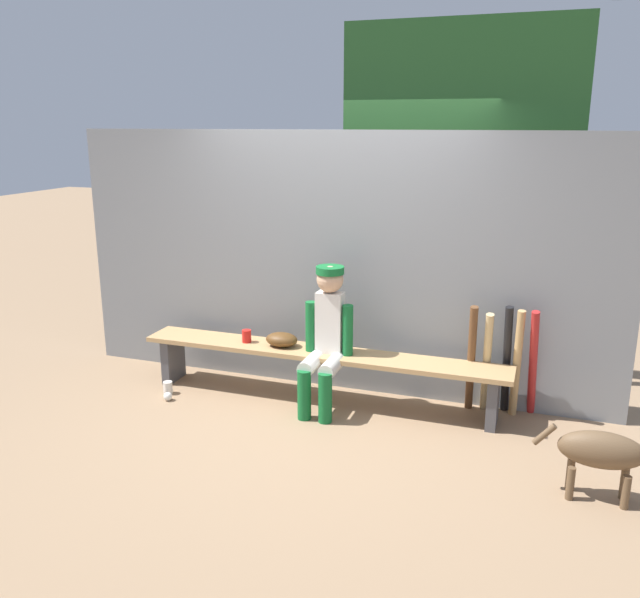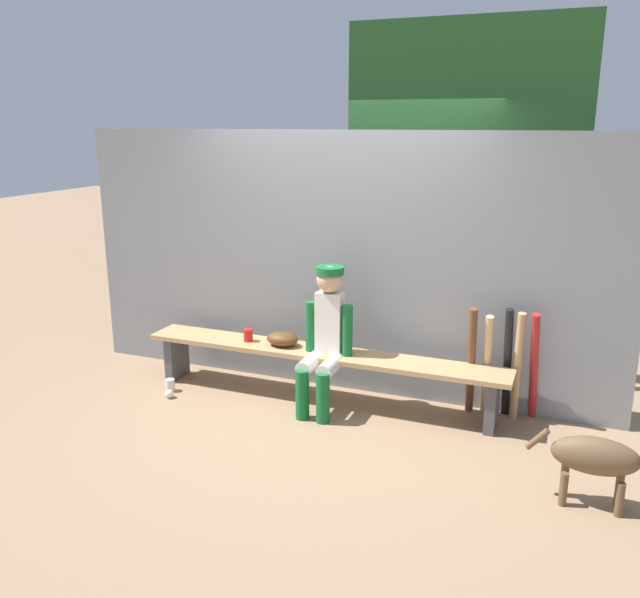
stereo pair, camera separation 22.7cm
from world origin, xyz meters
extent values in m
plane|color=#937556|center=(0.00, 0.00, 0.00)|extent=(30.00, 30.00, 0.00)
cube|color=gray|center=(0.00, 0.36, 1.12)|extent=(4.87, 0.03, 2.25)
cube|color=tan|center=(0.00, 0.00, 0.43)|extent=(3.16, 0.36, 0.04)
cube|color=#4C4C51|center=(-1.43, 0.00, 0.21)|extent=(0.08, 0.29, 0.41)
cube|color=#4C4C51|center=(1.43, 0.00, 0.21)|extent=(0.08, 0.29, 0.41)
cube|color=silver|center=(0.09, 0.00, 0.71)|extent=(0.22, 0.13, 0.51)
sphere|color=tan|center=(0.09, 0.00, 1.07)|extent=(0.22, 0.22, 0.22)
cylinder|color=#14662D|center=(0.09, 0.00, 1.15)|extent=(0.23, 0.23, 0.06)
cylinder|color=silver|center=(0.00, -0.19, 0.41)|extent=(0.13, 0.38, 0.13)
cylinder|color=#14662D|center=(0.00, -0.38, 0.21)|extent=(0.11, 0.11, 0.41)
cylinder|color=#14662D|center=(-0.07, -0.02, 0.66)|extent=(0.09, 0.09, 0.44)
cylinder|color=silver|center=(0.18, -0.19, 0.41)|extent=(0.13, 0.38, 0.13)
cylinder|color=#14662D|center=(0.18, -0.38, 0.21)|extent=(0.11, 0.11, 0.41)
cylinder|color=#14662D|center=(0.25, -0.02, 0.66)|extent=(0.09, 0.09, 0.44)
ellipsoid|color=#593819|center=(-0.35, 0.00, 0.51)|extent=(0.28, 0.20, 0.12)
cylinder|color=brown|center=(1.23, 0.19, 0.46)|extent=(0.09, 0.24, 0.93)
cylinder|color=tan|center=(1.35, 0.22, 0.44)|extent=(0.09, 0.26, 0.87)
cylinder|color=black|center=(1.50, 0.26, 0.46)|extent=(0.08, 0.22, 0.93)
cylinder|color=tan|center=(1.58, 0.22, 0.45)|extent=(0.09, 0.17, 0.91)
cylinder|color=#B22323|center=(1.70, 0.25, 0.46)|extent=(0.09, 0.28, 0.92)
sphere|color=white|center=(-1.23, -0.43, 0.04)|extent=(0.07, 0.07, 0.07)
cylinder|color=silver|center=(-1.31, -0.30, 0.06)|extent=(0.08, 0.08, 0.11)
cylinder|color=red|center=(-0.68, 0.00, 0.51)|extent=(0.08, 0.08, 0.11)
cylinder|color=#3F3F42|center=(-0.02, 1.09, 1.12)|extent=(0.10, 0.10, 2.23)
cylinder|color=#3F3F42|center=(1.84, 1.09, 1.12)|extent=(0.10, 0.10, 2.23)
cube|color=#1E471E|center=(0.91, 1.09, 2.70)|extent=(2.10, 0.08, 0.94)
ellipsoid|color=brown|center=(2.15, -0.86, 0.34)|extent=(0.52, 0.20, 0.24)
cylinder|color=brown|center=(1.81, -0.86, 0.39)|extent=(0.15, 0.04, 0.16)
cylinder|color=brown|center=(2.31, -0.80, 0.11)|extent=(0.05, 0.05, 0.22)
cylinder|color=brown|center=(2.31, -0.92, 0.11)|extent=(0.05, 0.05, 0.22)
cylinder|color=brown|center=(1.99, -0.80, 0.11)|extent=(0.05, 0.05, 0.22)
cylinder|color=brown|center=(1.99, -0.92, 0.11)|extent=(0.05, 0.05, 0.22)
camera|label=1|loc=(1.73, -4.93, 2.31)|focal=37.00mm
camera|label=2|loc=(1.94, -4.85, 2.31)|focal=37.00mm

